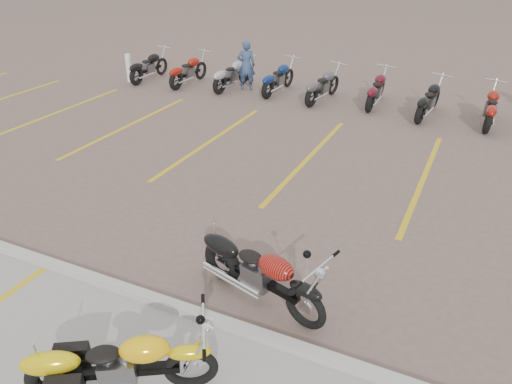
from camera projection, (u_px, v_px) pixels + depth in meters
ground at (231, 239)px, 8.87m from camera, size 100.00×100.00×0.00m
curb at (166, 303)px, 7.25m from camera, size 60.00×0.18×0.12m
parking_stripes at (308, 158)px, 12.08m from camera, size 38.00×5.50×0.01m
yellow_cruiser at (118, 365)px, 5.71m from camera, size 1.94×1.27×0.90m
flame_cruiser at (259, 274)px, 7.19m from camera, size 2.23×0.78×0.94m
person_a at (246, 65)px, 16.99m from camera, size 0.72×0.62×1.68m
bollard at (129, 68)px, 18.09m from camera, size 0.18×0.18×1.00m
bg_bike_row at (429, 97)px, 14.69m from camera, size 20.57×2.04×1.10m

